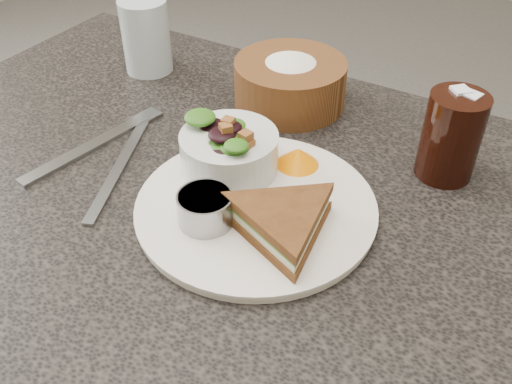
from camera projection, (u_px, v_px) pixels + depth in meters
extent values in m
cube|color=black|center=(223.00, 364.00, 0.94)|extent=(1.00, 0.70, 0.75)
cylinder|color=silver|center=(256.00, 208.00, 0.66)|extent=(0.28, 0.28, 0.01)
cylinder|color=gray|center=(206.00, 209.00, 0.63)|extent=(0.07, 0.07, 0.04)
cone|color=orange|center=(298.00, 157.00, 0.71)|extent=(0.07, 0.07, 0.02)
cube|color=gray|center=(87.00, 148.00, 0.76)|extent=(0.05, 0.20, 0.01)
cube|color=gray|center=(119.00, 168.00, 0.73)|extent=(0.10, 0.21, 0.00)
cylinder|color=#B1C3CB|center=(146.00, 36.00, 0.91)|extent=(0.10, 0.10, 0.12)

